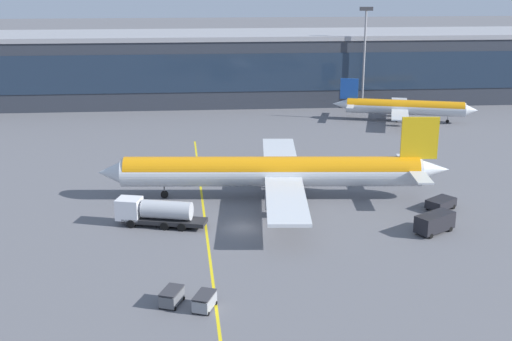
# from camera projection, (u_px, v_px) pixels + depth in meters

# --- Properties ---
(ground_plane) EXTENTS (700.00, 700.00, 0.00)m
(ground_plane) POSITION_uv_depth(u_px,v_px,m) (243.00, 228.00, 79.72)
(ground_plane) COLOR slate
(apron_lead_in_line) EXTENTS (3.25, 79.96, 0.01)m
(apron_lead_in_line) POSITION_uv_depth(u_px,v_px,m) (205.00, 223.00, 81.27)
(apron_lead_in_line) COLOR yellow
(apron_lead_in_line) RESTS_ON ground_plane
(terminal_building) EXTENTS (206.84, 21.77, 15.58)m
(terminal_building) POSITION_uv_depth(u_px,v_px,m) (158.00, 68.00, 152.53)
(terminal_building) COLOR #2D333D
(terminal_building) RESTS_ON ground_plane
(main_airliner) EXTENTS (46.89, 37.47, 11.07)m
(main_airliner) POSITION_uv_depth(u_px,v_px,m) (274.00, 171.00, 89.01)
(main_airliner) COLOR silver
(main_airliner) RESTS_ON ground_plane
(fuel_tanker) EXTENTS (11.08, 5.12, 3.25)m
(fuel_tanker) POSITION_uv_depth(u_px,v_px,m) (155.00, 212.00, 79.88)
(fuel_tanker) COLOR #232326
(fuel_tanker) RESTS_ON ground_plane
(pushback_tug) EXTENTS (4.42, 4.11, 1.40)m
(pushback_tug) POSITION_uv_depth(u_px,v_px,m) (441.00, 203.00, 85.66)
(pushback_tug) COLOR black
(pushback_tug) RESTS_ON ground_plane
(crew_van) EXTENTS (5.35, 4.44, 2.30)m
(crew_van) POSITION_uv_depth(u_px,v_px,m) (435.00, 222.00, 78.00)
(crew_van) COLOR black
(crew_van) RESTS_ON ground_plane
(baggage_cart_0) EXTENTS (2.38, 3.02, 1.48)m
(baggage_cart_0) POSITION_uv_depth(u_px,v_px,m) (172.00, 297.00, 61.40)
(baggage_cart_0) COLOR #595B60
(baggage_cart_0) RESTS_ON ground_plane
(baggage_cart_1) EXTENTS (2.38, 3.02, 1.48)m
(baggage_cart_1) POSITION_uv_depth(u_px,v_px,m) (204.00, 301.00, 60.55)
(baggage_cart_1) COLOR gray
(baggage_cart_1) RESTS_ON ground_plane
(commuter_jet_far) EXTENTS (28.16, 22.48, 8.32)m
(commuter_jet_far) POSITION_uv_depth(u_px,v_px,m) (404.00, 107.00, 134.08)
(commuter_jet_far) COLOR silver
(commuter_jet_far) RESTS_ON ground_plane
(apron_light_mast_0) EXTENTS (2.80, 0.50, 21.76)m
(apron_light_mast_0) POSITION_uv_depth(u_px,v_px,m) (365.00, 50.00, 143.17)
(apron_light_mast_0) COLOR gray
(apron_light_mast_0) RESTS_ON ground_plane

